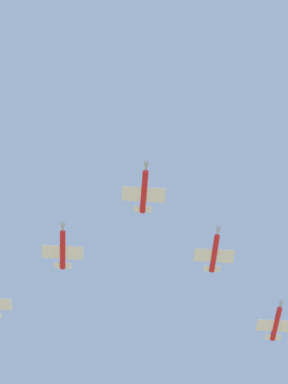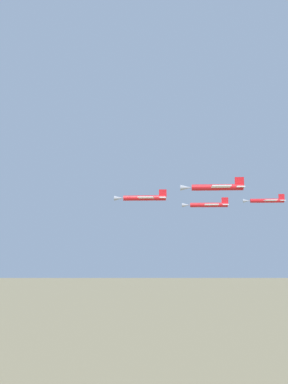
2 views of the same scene
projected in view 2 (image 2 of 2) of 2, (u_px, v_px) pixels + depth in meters
jet_lead at (143, 198)px, 96.39m from camera, size 8.14×11.33×2.38m
jet_port_inner at (216, 187)px, 80.13m from camera, size 8.14×11.33×2.38m
jet_starboard_inner at (208, 205)px, 109.96m from camera, size 8.14×11.33×2.38m
jet_starboard_outer at (266, 201)px, 123.56m from camera, size 8.14×11.33×2.38m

